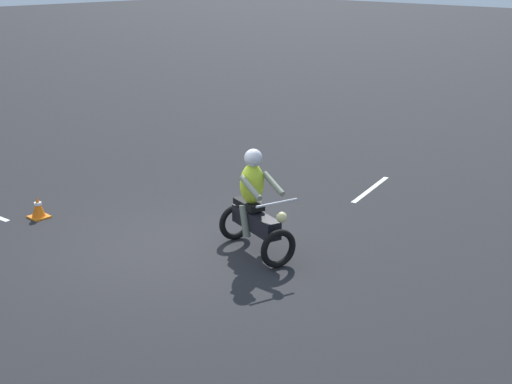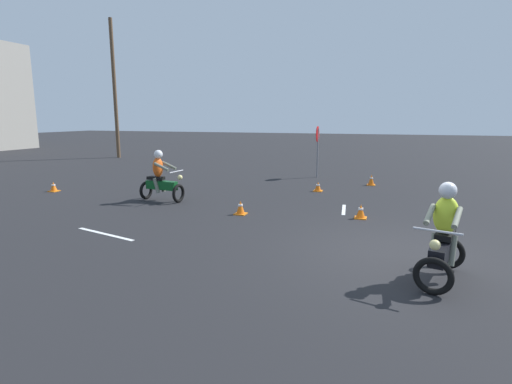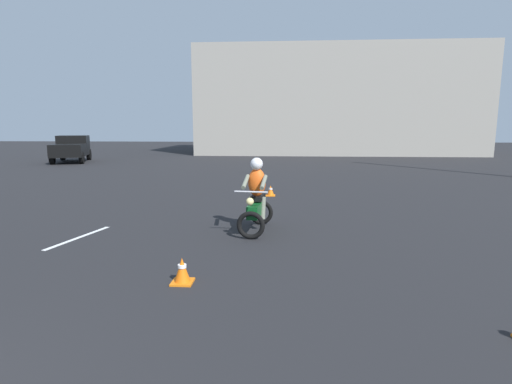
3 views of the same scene
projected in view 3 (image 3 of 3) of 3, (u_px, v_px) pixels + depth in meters
The scene contains 7 objects.
motorcycle_rider_background at pixel (256, 199), 8.93m from camera, with size 0.78×1.54×1.66m.
pickup_truck at pixel (71, 148), 26.42m from camera, with size 3.14×4.53×1.73m.
traffic_cone_mid_center at pixel (271, 191), 13.59m from camera, with size 0.32×0.32×0.36m.
traffic_cone_mid_left at pixel (182, 271), 6.01m from camera, with size 0.32×0.32×0.39m.
lane_stripe_n at pixel (79, 237), 8.49m from camera, with size 0.10×1.90×0.01m, color silver.
utility_pole_far at pixel (211, 104), 33.19m from camera, with size 0.24×0.24×8.30m, color brown.
building_backdrop at pixel (333, 104), 36.29m from camera, with size 23.31×11.48×8.75m, color gray.
Camera 3 is at (3.64, -1.62, 2.34)m, focal length 28.00 mm.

